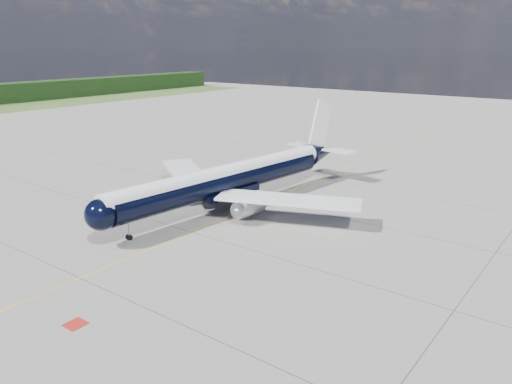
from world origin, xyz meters
TOP-DOWN VIEW (x-y plane):
  - ground at (0.00, 30.00)m, footprint 320.00×320.00m
  - taxiway_centerline at (0.00, 25.00)m, footprint 0.16×160.00m
  - red_marking at (6.80, -10.00)m, footprint 1.60×1.60m
  - main_airliner at (-2.13, 20.24)m, footprint 36.58×44.74m

SIDE VIEW (x-z plane):
  - ground at x=0.00m, z-range 0.00..0.00m
  - taxiway_centerline at x=0.00m, z-range 0.00..0.01m
  - red_marking at x=6.80m, z-range 0.00..0.01m
  - main_airliner at x=-2.13m, z-range -2.45..10.47m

